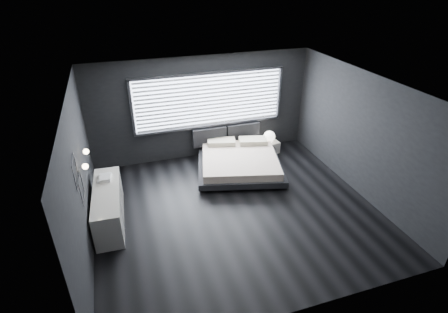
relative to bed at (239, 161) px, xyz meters
name	(u,v)px	position (x,y,z in m)	size (l,w,h in m)	color
room	(237,154)	(-0.67, -1.59, 1.14)	(6.04, 6.00, 2.80)	black
window	(210,100)	(-0.47, 1.11, 1.35)	(4.14, 0.09, 1.52)	white
headboard	(227,134)	(-0.01, 1.05, 0.31)	(1.96, 0.16, 0.52)	black
sconce_near	(85,166)	(-3.55, -1.54, 1.34)	(0.18, 0.11, 0.11)	silver
sconce_far	(86,152)	(-3.55, -0.94, 1.34)	(0.18, 0.11, 0.11)	silver
wall_art_upper	(75,172)	(-3.64, -2.14, 1.59)	(0.01, 0.48, 0.48)	#47474C
wall_art_lower	(81,188)	(-3.64, -1.89, 1.12)	(0.01, 0.48, 0.48)	#47474C
bed	(239,161)	(0.00, 0.00, 0.00)	(2.59, 2.53, 0.56)	black
nightstand	(268,147)	(1.13, 0.72, -0.09)	(0.57, 0.47, 0.33)	silver
orb_lamp	(269,137)	(1.16, 0.70, 0.24)	(0.33, 0.33, 0.33)	white
dresser	(109,206)	(-3.31, -1.13, 0.12)	(0.63, 1.93, 0.76)	silver
book_stack	(105,178)	(-3.32, -0.66, 0.54)	(0.31, 0.38, 0.07)	white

